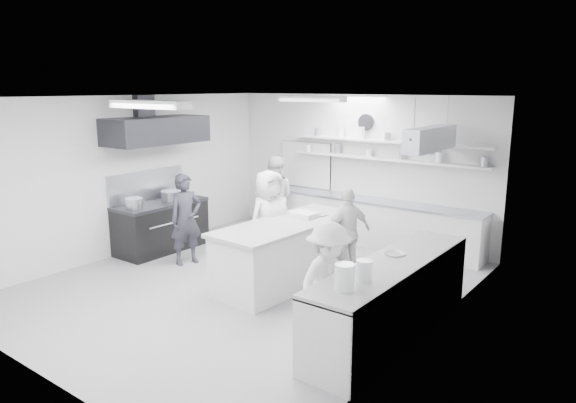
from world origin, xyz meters
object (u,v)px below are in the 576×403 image
Objects in this scene: back_counter at (361,221)px; right_counter at (392,299)px; stove at (161,227)px; prep_island at (287,254)px; cook_stove at (186,219)px; cook_back at (274,198)px.

right_counter is (2.35, -3.40, 0.01)m from back_counter.
back_counter reaches higher than stove.
prep_island is 1.59× the size of cook_stove.
cook_stove is (-4.23, 0.34, 0.35)m from right_counter.
prep_island reaches higher than right_counter.
back_counter is 4.13m from right_counter.
cook_back is at bearing 136.05° from prep_island.
prep_island is (-2.20, 0.68, 0.01)m from right_counter.
prep_island is (3.05, 0.08, 0.03)m from stove.
right_counter reaches higher than back_counter.
cook_back reaches higher than stove.
stove is at bearing 173.48° from right_counter.
right_counter is 4.26m from cook_stove.
stove is 1.03× the size of cook_back.
right_counter is (5.25, -0.60, 0.02)m from stove.
stove is 0.55× the size of right_counter.
back_counter is 3.03× the size of cook_stove.
cook_stove is at bearing -14.33° from stove.
cook_back reaches higher than right_counter.
back_counter is 3.61m from cook_stove.
stove is 3.05m from prep_island.
cook_stove reaches higher than prep_island.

